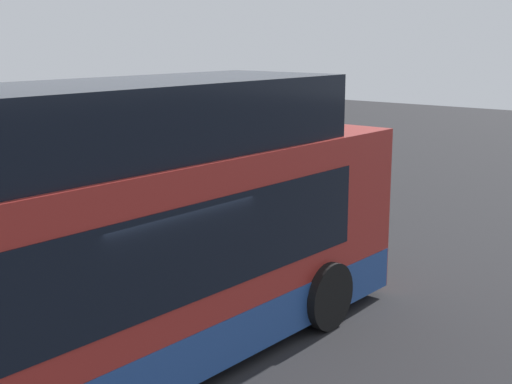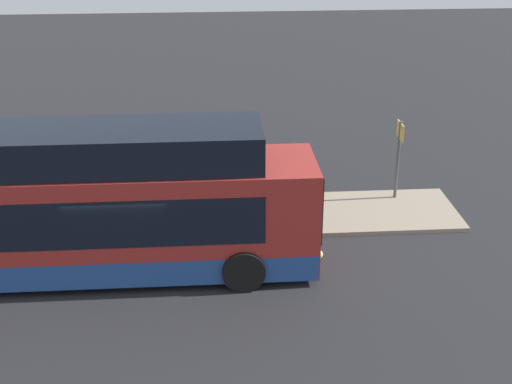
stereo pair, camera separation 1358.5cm
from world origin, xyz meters
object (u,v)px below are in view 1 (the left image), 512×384
object	(u,v)px
trash_bin	(21,277)
passenger_waiting	(58,260)
passenger_with_bags	(189,229)
suitcase	(82,282)
passenger_boarding	(165,216)
bus_lead	(47,271)
sign_post	(276,149)

from	to	relation	value
trash_bin	passenger_waiting	bearing A→B (deg)	-90.34
passenger_with_bags	suitcase	bearing A→B (deg)	-27.72
passenger_boarding	trash_bin	distance (m)	3.23
passenger_waiting	trash_bin	distance (m)	1.28
passenger_with_bags	trash_bin	bearing A→B (deg)	-44.22
bus_lead	trash_bin	xyz separation A→B (m)	(1.81, 3.56, -1.35)
suitcase	trash_bin	size ratio (longest dim) A/B	1.36
passenger_boarding	sign_post	distance (m)	4.60
passenger_with_bags	sign_post	xyz separation A→B (m)	(4.99, 1.84, 0.75)
bus_lead	suitcase	size ratio (longest dim) A/B	13.94
passenger_with_bags	passenger_waiting	bearing A→B (deg)	-22.36
sign_post	trash_bin	distance (m)	7.79
suitcase	bus_lead	bearing A→B (deg)	-132.63
bus_lead	suitcase	world-z (taller)	bus_lead
suitcase	sign_post	world-z (taller)	sign_post
sign_post	trash_bin	size ratio (longest dim) A/B	3.97
passenger_waiting	sign_post	distance (m)	7.86
bus_lead	passenger_boarding	xyz separation A→B (m)	(4.98, 3.27, -0.82)
bus_lead	passenger_boarding	size ratio (longest dim) A/B	7.58
bus_lead	sign_post	xyz separation A→B (m)	(9.48, 3.89, -0.02)
trash_bin	bus_lead	bearing A→B (deg)	-116.90
suitcase	sign_post	size ratio (longest dim) A/B	0.34
bus_lead	trash_bin	distance (m)	4.22
trash_bin	suitcase	bearing A→B (deg)	-62.24
passenger_waiting	suitcase	bearing A→B (deg)	87.24
passenger_waiting	suitcase	size ratio (longest dim) A/B	1.86
passenger_with_bags	sign_post	size ratio (longest dim) A/B	0.64
bus_lead	passenger_waiting	bearing A→B (deg)	53.22
bus_lead	sign_post	distance (m)	10.24
bus_lead	passenger_with_bags	xyz separation A→B (m)	(4.49, 2.06, -0.77)
bus_lead	suitcase	bearing A→B (deg)	47.37
suitcase	trash_bin	xyz separation A→B (m)	(-0.54, 1.02, 0.00)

